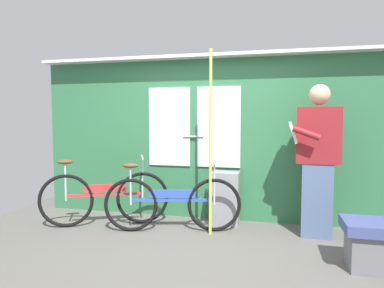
# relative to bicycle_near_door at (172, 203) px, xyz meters

# --- Properties ---
(ground_plane) EXTENTS (5.89, 4.36, 0.04)m
(ground_plane) POSITION_rel_bicycle_near_door_xyz_m (0.32, -0.69, -0.38)
(ground_plane) COLOR #56544F
(train_door_wall) EXTENTS (4.89, 0.28, 2.25)m
(train_door_wall) POSITION_rel_bicycle_near_door_xyz_m (0.32, 0.68, 0.82)
(train_door_wall) COLOR #2D6B42
(train_door_wall) RESTS_ON ground_plane
(bicycle_near_door) EXTENTS (1.66, 0.56, 0.87)m
(bicycle_near_door) POSITION_rel_bicycle_near_door_xyz_m (0.00, 0.00, 0.00)
(bicycle_near_door) COLOR black
(bicycle_near_door) RESTS_ON ground_plane
(bicycle_leaning_behind) EXTENTS (1.54, 0.76, 0.90)m
(bicycle_leaning_behind) POSITION_rel_bicycle_near_door_xyz_m (-0.93, 0.03, 0.01)
(bicycle_leaning_behind) COLOR black
(bicycle_leaning_behind) RESTS_ON ground_plane
(passenger_reading_newspaper) EXTENTS (0.60, 0.53, 1.79)m
(passenger_reading_newspaper) POSITION_rel_bicycle_near_door_xyz_m (1.71, 0.20, 0.59)
(passenger_reading_newspaper) COLOR slate
(passenger_reading_newspaper) RESTS_ON ground_plane
(trash_bin_by_wall) EXTENTS (0.36, 0.28, 0.69)m
(trash_bin_by_wall) POSITION_rel_bicycle_near_door_xyz_m (0.60, 0.47, -0.01)
(trash_bin_by_wall) COLOR gray
(trash_bin_by_wall) RESTS_ON ground_plane
(handrail_pole) EXTENTS (0.04, 0.04, 2.21)m
(handrail_pole) POSITION_rel_bicycle_near_door_xyz_m (0.48, 0.01, 0.75)
(handrail_pole) COLOR #C6C14C
(handrail_pole) RESTS_ON ground_plane
(bench_seat_corner) EXTENTS (0.70, 0.44, 0.45)m
(bench_seat_corner) POSITION_rel_bicycle_near_door_xyz_m (2.20, -0.59, -0.12)
(bench_seat_corner) COLOR #3D477F
(bench_seat_corner) RESTS_ON ground_plane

